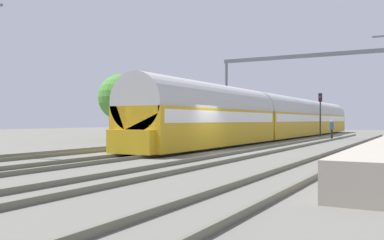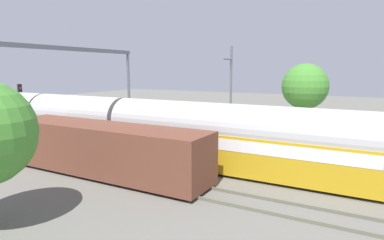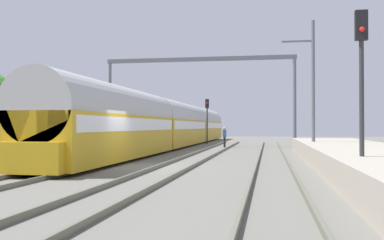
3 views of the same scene
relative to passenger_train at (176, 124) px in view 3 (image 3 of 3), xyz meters
name	(u,v)px [view 3 (image 3 of 3)]	position (x,y,z in m)	size (l,w,h in m)	color
ground	(131,167)	(2.06, -19.63, -1.97)	(120.00, 120.00, 0.00)	#65635C
track_far_west	(4,163)	(-4.12, -19.63, -1.89)	(1.52, 60.00, 0.16)	#626250
track_west	(87,164)	(0.00, -19.63, -1.89)	(1.51, 60.00, 0.16)	#626250
track_east	(177,166)	(4.12, -19.63, -1.89)	(1.51, 60.00, 0.16)	#626250
track_far_east	(273,167)	(8.25, -19.63, -1.89)	(1.52, 60.00, 0.16)	#626250
platform	(359,156)	(12.07, -17.63, -1.52)	(4.40, 28.00, 0.90)	#A39989
passenger_train	(176,124)	(0.00, 0.00, 0.00)	(2.93, 49.20, 3.82)	gold
freight_car	(86,131)	(-4.12, -10.17, -0.50)	(2.80, 13.00, 2.70)	brown
person_crossing	(225,135)	(4.36, -0.71, -0.94)	(0.27, 0.42, 1.73)	black
railway_signal_near	(362,74)	(10.81, -24.67, 1.38)	(0.36, 0.30, 5.26)	#2D2D33
railway_signal_far	(207,115)	(1.92, 6.07, 0.97)	(0.36, 0.30, 4.56)	#2D2D33
catenary_gantry	(199,79)	(2.06, -0.21, 3.95)	(16.77, 0.28, 7.86)	slate
catenary_pole_east_mid	(312,86)	(10.60, -11.85, 2.18)	(1.90, 0.20, 8.00)	slate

